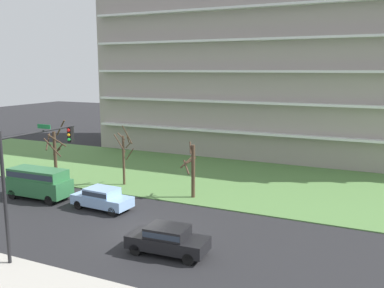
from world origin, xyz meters
name	(u,v)px	position (x,y,z in m)	size (l,w,h in m)	color
ground	(146,233)	(0.00, 0.00, 0.00)	(160.00, 160.00, 0.00)	#232326
grass_lawn_strip	(226,179)	(0.00, 14.00, 0.04)	(80.00, 16.00, 0.08)	#547F42
apartment_building	(271,71)	(0.00, 28.89, 9.65)	(39.79, 14.73, 19.31)	#9E938C
tree_far_left	(55,151)	(-14.17, 7.74, 2.57)	(2.00, 2.10, 5.40)	#423023
tree_left	(124,156)	(-7.18, 8.46, 2.61)	(1.43, 1.56, 5.29)	#4C3828
tree_center	(192,170)	(-0.41, 7.65, 2.27)	(1.14, 1.83, 4.45)	#4C3828
sedan_blue_near_left	(102,198)	(-5.10, 2.50, 0.87)	(4.49, 2.04, 1.57)	#8CB2E0
van_green_center_left	(38,181)	(-11.10, 2.50, 1.40)	(5.24, 2.11, 2.36)	#2D6B3D
sedan_black_center_right	(168,239)	(2.61, -2.00, 0.87)	(4.49, 2.04, 1.57)	black
traffic_signal_mast	(30,168)	(-4.06, -4.88, 4.73)	(0.90, 5.38, 6.95)	black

